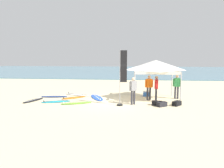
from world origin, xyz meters
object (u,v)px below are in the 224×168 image
Objects in this scene: person_grey at (133,89)px; gear_bag_by_pole at (162,104)px; canopy_tent at (156,65)px; surfboard_navy at (54,96)px; person_red at (156,87)px; surfboard_cyan at (56,102)px; surfboard_black at (34,100)px; person_orange at (149,86)px; surfboard_orange at (74,98)px; surfboard_white at (77,95)px; surfboard_blue at (97,97)px; cooler_box at (146,94)px; gear_bag_on_sand at (177,103)px; gear_bag_near_tent at (157,103)px; surfboard_lime at (76,103)px; banner_flag at (122,80)px; person_green at (177,85)px.

person_grey is 1.95m from gear_bag_by_pole.
canopy_tent is 1.45× the size of surfboard_navy.
surfboard_cyan is at bearing -172.87° from person_red.
surfboard_black is 1.11× the size of person_orange.
surfboard_cyan is 1.84m from surfboard_navy.
canopy_tent is 1.55× the size of surfboard_cyan.
surfboard_orange is 1.22m from surfboard_white.
surfboard_blue is at bearing 7.44° from surfboard_orange.
cooler_box is at bearing 0.39° from surfboard_white.
surfboard_white is 7.55m from gear_bag_on_sand.
person_red is at bearing -48.11° from person_orange.
person_grey is at bearing -34.06° from surfboard_blue.
surfboard_black is 8.24m from gear_bag_near_tent.
surfboard_navy is 6.21m from person_grey.
person_red and person_grey have the same top height.
person_orange is 1.55m from cooler_box.
surfboard_navy is 1.19× the size of person_red.
surfboard_lime is 0.93× the size of surfboard_white.
surfboard_navy is 1.17× the size of surfboard_orange.
surfboard_navy is at bearing 170.41° from surfboard_orange.
gear_bag_by_pole reaches higher than surfboard_orange.
surfboard_blue is 1.46× the size of person_orange.
surfboard_navy is at bearing 115.34° from surfboard_cyan.
surfboard_orange is (1.57, -0.27, 0.00)m from surfboard_navy.
person_orange is (-0.44, 0.49, 0.00)m from person_red.
person_orange is (6.94, -0.34, 0.95)m from surfboard_navy.
person_red reaches higher than surfboard_navy.
person_orange reaches higher than gear_bag_by_pole.
person_orange is 2.85× the size of gear_bag_near_tent.
surfboard_navy is at bearing 165.29° from gear_bag_near_tent.
banner_flag is (3.59, -1.91, 1.54)m from surfboard_orange.
surfboard_lime is at bearing -147.86° from cooler_box.
person_orange is at bearing 109.34° from gear_bag_by_pole.
cooler_box is (6.08, 2.65, 0.16)m from surfboard_cyan.
surfboard_white is 5.36m from cooler_box.
gear_bag_near_tent is 1.00× the size of gear_bag_on_sand.
surfboard_cyan is 2.94m from surfboard_blue.
person_green is (7.42, -0.70, 0.95)m from surfboard_white.
surfboard_lime is 3.18m from surfboard_black.
surfboard_navy is 4.08× the size of cooler_box.
surfboard_white is 5.05m from banner_flag.
person_red is at bearing 138.37° from gear_bag_on_sand.
person_grey is (2.62, -1.77, 0.95)m from surfboard_blue.
person_green is 3.71m from person_grey.
surfboard_black is 9.43m from gear_bag_on_sand.
surfboard_navy is 1.59m from surfboard_orange.
canopy_tent is at bearing 95.63° from gear_bag_by_pole.
surfboard_lime is 0.60× the size of banner_flag.
gear_bag_on_sand is (0.94, 0.32, 0.00)m from gear_bag_by_pole.
surfboard_navy and surfboard_black have the same top height.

